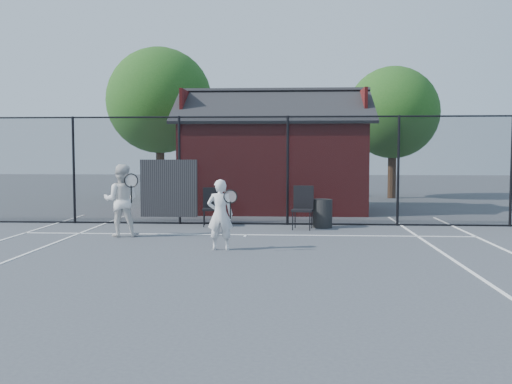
# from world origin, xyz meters

# --- Properties ---
(ground) EXTENTS (80.00, 80.00, 0.00)m
(ground) POSITION_xyz_m (0.00, 0.00, 0.00)
(ground) COLOR #45494F
(ground) RESTS_ON ground
(court_lines) EXTENTS (11.02, 18.00, 0.01)m
(court_lines) POSITION_xyz_m (0.00, -1.32, 0.01)
(court_lines) COLOR white
(court_lines) RESTS_ON ground
(fence) EXTENTS (22.04, 3.00, 3.00)m
(fence) POSITION_xyz_m (-0.30, 5.00, 1.45)
(fence) COLOR black
(fence) RESTS_ON ground
(clubhouse) EXTENTS (6.50, 4.36, 4.19)m
(clubhouse) POSITION_xyz_m (0.50, 9.00, 1.61)
(clubhouse) COLOR maroon
(clubhouse) RESTS_ON ground
(tree_left) EXTENTS (4.48, 4.48, 6.44)m
(tree_left) POSITION_xyz_m (-4.50, 13.50, 4.19)
(tree_left) COLOR #311F13
(tree_left) RESTS_ON ground
(tree_right) EXTENTS (3.97, 3.97, 5.70)m
(tree_right) POSITION_xyz_m (5.50, 14.50, 3.71)
(tree_right) COLOR #311F13
(tree_right) RESTS_ON ground
(player_front) EXTENTS (0.65, 0.49, 1.45)m
(player_front) POSITION_xyz_m (-0.35, 0.87, 0.73)
(player_front) COLOR white
(player_front) RESTS_ON ground
(player_back) EXTENTS (0.97, 0.75, 1.72)m
(player_back) POSITION_xyz_m (-2.94, 2.63, 0.86)
(player_back) COLOR white
(player_back) RESTS_ON ground
(chair_left) EXTENTS (0.53, 0.55, 1.02)m
(chair_left) POSITION_xyz_m (-1.05, 4.60, 0.51)
(chair_left) COLOR black
(chair_left) RESTS_ON ground
(chair_right) EXTENTS (0.61, 0.63, 1.10)m
(chair_right) POSITION_xyz_m (1.39, 4.10, 0.55)
(chair_right) COLOR black
(chair_right) RESTS_ON ground
(waste_bin) EXTENTS (0.53, 0.53, 0.76)m
(waste_bin) POSITION_xyz_m (1.93, 4.47, 0.38)
(waste_bin) COLOR #272727
(waste_bin) RESTS_ON ground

